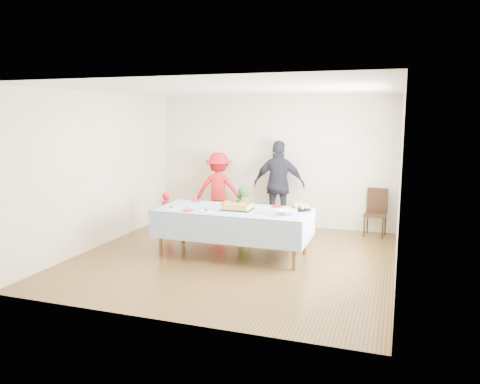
% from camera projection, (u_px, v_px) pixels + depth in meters
% --- Properties ---
extents(ground, '(5.00, 5.00, 0.00)m').
position_uv_depth(ground, '(234.00, 257.00, 7.64)').
color(ground, '#482F14').
rests_on(ground, ground).
extents(room_walls, '(5.04, 5.04, 2.72)m').
position_uv_depth(room_walls, '(237.00, 149.00, 7.34)').
color(room_walls, beige).
rests_on(room_walls, ground).
extents(party_table, '(2.50, 1.10, 0.78)m').
position_uv_depth(party_table, '(233.00, 213.00, 7.65)').
color(party_table, '#53371C').
rests_on(party_table, ground).
extents(birthday_cake, '(0.49, 0.38, 0.09)m').
position_uv_depth(birthday_cake, '(237.00, 207.00, 7.60)').
color(birthday_cake, black).
rests_on(birthday_cake, party_table).
extents(rolls_tray, '(0.36, 0.36, 0.11)m').
position_uv_depth(rolls_tray, '(300.00, 207.00, 7.57)').
color(rolls_tray, black).
rests_on(rolls_tray, party_table).
extents(punch_bowl, '(0.33, 0.33, 0.08)m').
position_uv_depth(punch_bowl, '(287.00, 212.00, 7.19)').
color(punch_bowl, silver).
rests_on(punch_bowl, party_table).
extents(party_hat, '(0.09, 0.09, 0.15)m').
position_uv_depth(party_hat, '(301.00, 204.00, 7.67)').
color(party_hat, silver).
rests_on(party_hat, party_table).
extents(fork_pile, '(0.24, 0.18, 0.07)m').
position_uv_depth(fork_pile, '(262.00, 211.00, 7.34)').
color(fork_pile, white).
rests_on(fork_pile, party_table).
extents(plate_red_far_a, '(0.19, 0.19, 0.01)m').
position_uv_depth(plate_red_far_a, '(196.00, 201.00, 8.34)').
color(plate_red_far_a, red).
rests_on(plate_red_far_a, party_table).
extents(plate_red_far_b, '(0.19, 0.19, 0.01)m').
position_uv_depth(plate_red_far_b, '(226.00, 204.00, 8.05)').
color(plate_red_far_b, red).
rests_on(plate_red_far_b, party_table).
extents(plate_red_far_c, '(0.18, 0.18, 0.01)m').
position_uv_depth(plate_red_far_c, '(243.00, 205.00, 7.97)').
color(plate_red_far_c, red).
rests_on(plate_red_far_c, party_table).
extents(plate_red_far_d, '(0.20, 0.20, 0.01)m').
position_uv_depth(plate_red_far_d, '(277.00, 206.00, 7.84)').
color(plate_red_far_d, red).
rests_on(plate_red_far_d, party_table).
extents(plate_red_near, '(0.19, 0.19, 0.01)m').
position_uv_depth(plate_red_near, '(188.00, 210.00, 7.51)').
color(plate_red_near, red).
rests_on(plate_red_near, party_table).
extents(plate_white_left, '(0.21, 0.21, 0.01)m').
position_uv_depth(plate_white_left, '(172.00, 209.00, 7.64)').
color(plate_white_left, white).
rests_on(plate_white_left, party_table).
extents(plate_white_mid, '(0.20, 0.20, 0.01)m').
position_uv_depth(plate_white_mid, '(206.00, 211.00, 7.43)').
color(plate_white_mid, white).
rests_on(plate_white_mid, party_table).
extents(plate_white_right, '(0.19, 0.19, 0.01)m').
position_uv_depth(plate_white_right, '(284.00, 217.00, 7.05)').
color(plate_white_right, white).
rests_on(plate_white_right, party_table).
extents(dining_chair, '(0.44, 0.44, 0.91)m').
position_uv_depth(dining_chair, '(376.00, 210.00, 8.98)').
color(dining_chair, black).
rests_on(dining_chair, ground).
extents(toddler_left, '(0.36, 0.28, 0.86)m').
position_uv_depth(toddler_left, '(167.00, 214.00, 8.95)').
color(toddler_left, red).
rests_on(toddler_left, ground).
extents(toddler_mid, '(0.53, 0.43, 0.93)m').
position_uv_depth(toddler_mid, '(244.00, 210.00, 9.17)').
color(toddler_mid, '#256F27').
rests_on(toddler_mid, ground).
extents(toddler_right, '(0.43, 0.35, 0.85)m').
position_uv_depth(toddler_right, '(244.00, 220.00, 8.46)').
color(toddler_right, tan).
rests_on(toddler_right, ground).
extents(adult_left, '(1.06, 0.71, 1.52)m').
position_uv_depth(adult_left, '(219.00, 188.00, 9.93)').
color(adult_left, red).
rests_on(adult_left, ground).
extents(adult_right, '(1.07, 0.48, 1.80)m').
position_uv_depth(adult_right, '(279.00, 185.00, 9.49)').
color(adult_right, '#252533').
rests_on(adult_right, ground).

